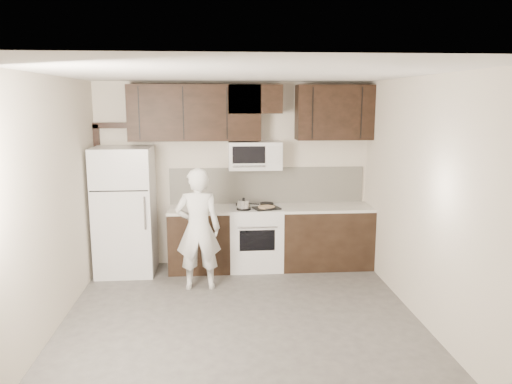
{
  "coord_description": "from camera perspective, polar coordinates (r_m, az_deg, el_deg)",
  "views": [
    {
      "loc": [
        -0.24,
        -5.09,
        2.44
      ],
      "look_at": [
        0.23,
        0.9,
        1.33
      ],
      "focal_mm": 35.0,
      "sensor_mm": 36.0,
      "label": 1
    }
  ],
  "objects": [
    {
      "name": "microwave",
      "position": [
        7.21,
        -0.13,
        4.2
      ],
      "size": [
        0.76,
        0.42,
        0.4
      ],
      "color": "silver",
      "rests_on": "upper_cabinets"
    },
    {
      "name": "person",
      "position": [
        6.49,
        -6.63,
        -4.22
      ],
      "size": [
        0.58,
        0.39,
        1.6
      ],
      "primitive_type": "imported",
      "rotation": [
        0.0,
        0.0,
        3.15
      ],
      "color": "silver",
      "rests_on": "floor"
    },
    {
      "name": "back_wall",
      "position": [
        7.42,
        -2.55,
        2.04
      ],
      "size": [
        4.0,
        0.0,
        4.0
      ],
      "primitive_type": "plane",
      "rotation": [
        1.57,
        0.0,
        0.0
      ],
      "color": "beige",
      "rests_on": "ground"
    },
    {
      "name": "floor",
      "position": [
        5.65,
        -1.63,
        -15.11
      ],
      "size": [
        4.5,
        4.5,
        0.0
      ],
      "primitive_type": "plane",
      "color": "#4A4745",
      "rests_on": "ground"
    },
    {
      "name": "refrigerator",
      "position": [
        7.26,
        -14.74,
        -2.1
      ],
      "size": [
        0.8,
        0.76,
        1.8
      ],
      "color": "silver",
      "rests_on": "floor"
    },
    {
      "name": "counter_run",
      "position": [
        7.35,
        2.31,
        -5.18
      ],
      "size": [
        2.95,
        0.64,
        0.91
      ],
      "color": "black",
      "rests_on": "floor"
    },
    {
      "name": "saucepan",
      "position": [
        7.04,
        -1.41,
        -1.47
      ],
      "size": [
        0.31,
        0.18,
        0.17
      ],
      "color": "silver",
      "rests_on": "stove"
    },
    {
      "name": "baking_tray",
      "position": [
        7.11,
        1.21,
        -1.85
      ],
      "size": [
        0.42,
        0.36,
        0.02
      ],
      "primitive_type": "cube",
      "rotation": [
        0.0,
        0.0,
        0.3
      ],
      "color": "black",
      "rests_on": "counter_run"
    },
    {
      "name": "backsplash",
      "position": [
        7.47,
        1.3,
        0.78
      ],
      "size": [
        2.9,
        0.02,
        0.54
      ],
      "primitive_type": "cube",
      "color": "beige",
      "rests_on": "counter_run"
    },
    {
      "name": "pizza",
      "position": [
        7.11,
        1.21,
        -1.71
      ],
      "size": [
        0.3,
        0.3,
        0.02
      ],
      "primitive_type": "cylinder",
      "rotation": [
        0.0,
        0.0,
        0.3
      ],
      "color": "beige",
      "rests_on": "baking_tray"
    },
    {
      "name": "stove",
      "position": [
        7.32,
        -0.05,
        -5.2
      ],
      "size": [
        0.76,
        0.66,
        0.94
      ],
      "color": "silver",
      "rests_on": "floor"
    },
    {
      "name": "upper_cabinets",
      "position": [
        7.18,
        -0.88,
        9.23
      ],
      "size": [
        3.48,
        0.35,
        0.78
      ],
      "color": "black",
      "rests_on": "back_wall"
    },
    {
      "name": "door_trim",
      "position": [
        7.58,
        -17.19,
        0.98
      ],
      "size": [
        0.5,
        0.08,
        2.12
      ],
      "color": "black",
      "rests_on": "floor"
    },
    {
      "name": "ceiling",
      "position": [
        5.1,
        -1.79,
        13.41
      ],
      "size": [
        4.5,
        4.5,
        0.0
      ],
      "primitive_type": "plane",
      "rotation": [
        3.14,
        0.0,
        0.0
      ],
      "color": "white",
      "rests_on": "back_wall"
    }
  ]
}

